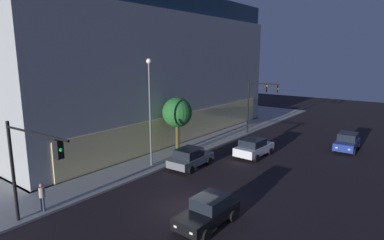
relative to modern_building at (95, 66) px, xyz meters
name	(u,v)px	position (x,y,z in m)	size (l,w,h in m)	color
ground_plane	(191,209)	(-12.17, -25.81, -7.91)	(120.00, 120.00, 0.00)	black
modern_building	(95,66)	(0.00, 0.00, 0.00)	(34.68, 32.04, 15.94)	#4C4C51
traffic_light_near_corner	(29,159)	(-19.34, -20.82, -3.79)	(0.52, 5.40, 5.74)	black
traffic_light_far_corner	(259,96)	(7.67, -20.54, -3.25)	(0.48, 3.81, 6.31)	black
street_lamp_sidewalk	(150,101)	(-8.09, -18.36, -2.23)	(0.44, 0.44, 8.96)	#5F5F5F
sidewalk_tree	(177,113)	(-3.63, -17.51, -3.94)	(2.87, 2.87, 5.30)	#48411E
pedestrian_waiting	(42,195)	(-18.01, -19.08, -6.72)	(0.36, 0.36, 1.75)	#2D3851
car_black	(208,211)	(-13.06, -27.71, -7.10)	(4.20, 2.06, 1.62)	black
car_grey	(190,158)	(-6.12, -21.04, -7.08)	(4.42, 2.29, 1.66)	slate
car_white	(254,147)	(-0.17, -23.95, -7.03)	(4.41, 2.36, 1.72)	silver
car_blue	(347,142)	(7.26, -30.44, -7.02)	(4.14, 2.20, 1.74)	navy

